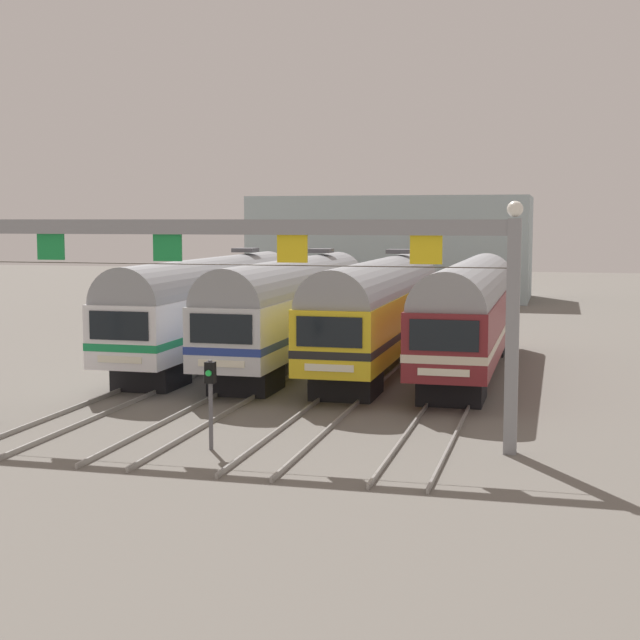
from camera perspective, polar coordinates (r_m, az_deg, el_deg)
ground_plane at (r=41.34m, az=0.91°, el=-2.92°), size 160.00×160.00×0.00m
track_bed at (r=57.86m, az=4.81°, el=-0.28°), size 13.10×70.00×0.15m
commuter_train_white at (r=42.71m, az=-6.67°, el=0.96°), size 2.88×18.06×5.05m
commuter_train_silver at (r=41.49m, az=-1.68°, el=0.85°), size 2.88×18.06×5.05m
commuter_train_yellow at (r=40.61m, az=3.57°, el=0.73°), size 2.88×18.06×5.05m
commuter_train_maroon at (r=40.07m, az=9.01°, el=0.59°), size 2.88×18.06×4.77m
catenary_gantry at (r=27.91m, az=-5.50°, el=3.21°), size 16.84×0.44×6.97m
yard_signal_mast at (r=26.75m, az=-6.62°, el=-4.03°), size 0.28×0.35×2.56m
maintenance_building at (r=78.55m, az=4.37°, el=4.38°), size 22.34×10.00×8.31m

